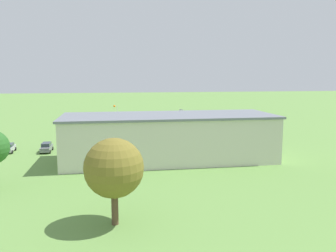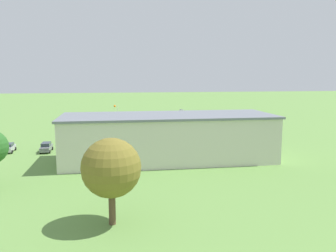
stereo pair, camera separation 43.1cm
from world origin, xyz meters
name	(u,v)px [view 2 (the right image)]	position (x,y,z in m)	size (l,w,h in m)	color
ground_plane	(156,127)	(0.00, 0.00, 0.00)	(400.00, 400.00, 0.00)	#608C42
hangar	(168,137)	(2.84, 38.19, 3.82)	(34.78, 12.90, 7.63)	beige
biplane	(169,118)	(-2.79, 5.82, 3.17)	(7.93, 7.45, 4.11)	silver
car_grey	(46,147)	(24.09, 28.35, 0.89)	(1.90, 4.51, 1.73)	slate
car_silver	(9,148)	(30.86, 27.51, 0.84)	(2.00, 4.26, 1.61)	#B7B7BC
person_beside_truck	(72,144)	(19.65, 26.14, 0.80)	(0.53, 0.53, 1.62)	#B23333
person_crossing_taxiway	(246,139)	(-15.74, 25.99, 0.85)	(0.44, 0.44, 1.71)	orange
person_walking_on_apron	(97,140)	(15.05, 22.63, 0.85)	(0.47, 0.47, 1.71)	orange
tree_at_field_edge	(111,168)	(12.20, 62.18, 5.45)	(5.59, 5.59, 8.28)	brown
windsock	(116,108)	(10.90, 0.31, 5.39)	(1.15, 1.37, 6.13)	silver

